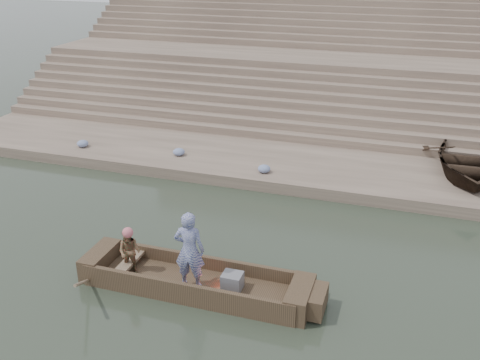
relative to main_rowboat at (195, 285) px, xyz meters
The scene contains 12 objects.
ground 2.80m from the main_rowboat, ahead, with size 120.00×120.00×0.00m, color #2A3527.
lower_landing 8.29m from the main_rowboat, 70.29° to the left, with size 32.00×4.00×0.40m, color gray.
mid_landing 15.61m from the main_rowboat, 79.65° to the left, with size 32.00×3.00×2.80m, color gray.
upper_landing 22.62m from the main_rowboat, 82.86° to the left, with size 32.00×3.00×5.20m, color gray.
ghat_steps 17.31m from the main_rowboat, 80.66° to the left, with size 32.00×11.00×5.20m.
main_rowboat is the anchor object (origin of this frame).
rowboat_trim 0.29m from the main_rowboat, ahead, with size 6.04×2.63×1.83m.
standing_man 1.09m from the main_rowboat, 94.54° to the right, with size 0.70×0.46×1.93m, color navy.
rowing_man 1.77m from the main_rowboat, behind, with size 0.57×0.44×1.16m, color #287844.
television 0.99m from the main_rowboat, ahead, with size 0.46×0.42×0.40m.
beached_rowboat 10.81m from the main_rowboat, 52.86° to the left, with size 3.28×4.59×0.95m, color #2D2116.
cloth_bundles 7.47m from the main_rowboat, 74.42° to the left, with size 19.09×2.54×0.26m.
Camera 1 is at (1.58, -9.78, 7.61)m, focal length 40.53 mm.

